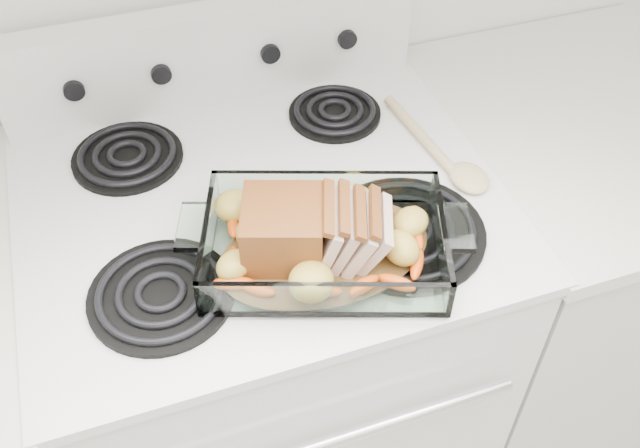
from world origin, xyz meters
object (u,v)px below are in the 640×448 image
object	(u,v)px
electric_range	(272,351)
baking_dish	(324,247)
pork_roast	(304,236)
counter_right	(547,276)

from	to	relation	value
electric_range	baking_dish	distance (m)	0.51
baking_dish	pork_roast	distance (m)	0.05
counter_right	pork_roast	xyz separation A→B (m)	(-0.64, -0.17, 0.53)
counter_right	electric_range	bearing A→B (deg)	179.90
electric_range	pork_roast	size ratio (longest dim) A/B	5.20
baking_dish	electric_range	bearing A→B (deg)	127.17
electric_range	pork_roast	world-z (taller)	electric_range
baking_dish	pork_roast	size ratio (longest dim) A/B	1.63
electric_range	counter_right	xyz separation A→B (m)	(0.66, -0.00, -0.02)
pork_roast	baking_dish	bearing A→B (deg)	-11.03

